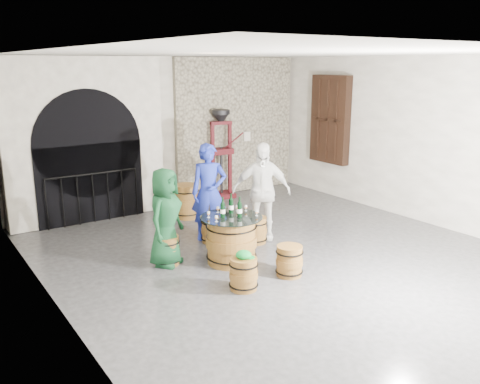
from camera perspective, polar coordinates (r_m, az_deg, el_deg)
ground at (r=8.43m, az=4.29°, el=-7.02°), size 8.00×8.00×0.00m
wall_back at (r=11.35m, az=-8.28°, el=6.75°), size 8.00×0.00×8.00m
wall_left at (r=6.45m, az=-20.57°, el=0.32°), size 0.00×8.00×8.00m
wall_right at (r=10.52m, az=19.65°, el=5.48°), size 0.00×8.00×8.00m
ceiling at (r=7.86m, az=4.74°, el=15.28°), size 8.00×8.00×0.00m
stone_facing_panel at (r=12.19m, az=-0.49°, el=7.40°), size 3.20×0.12×3.18m
arched_opening at (r=10.42m, az=-17.09°, el=5.51°), size 3.10×0.60×3.19m
shuttered_window at (r=11.97m, az=10.06°, el=8.02°), size 0.23×1.10×2.00m
barrel_table at (r=7.97m, az=-0.98°, el=-5.40°), size 0.97×0.97×0.75m
barrel_stool_left at (r=8.03m, az=-8.20°, el=-6.50°), size 0.41×0.41×0.46m
barrel_stool_far at (r=8.92m, az=-3.09°, el=-4.23°), size 0.41×0.41×0.46m
barrel_stool_right at (r=8.89m, az=1.76°, el=-4.28°), size 0.41×0.41×0.46m
barrel_stool_near_right at (r=7.58m, az=5.56°, el=-7.71°), size 0.41×0.41×0.46m
barrel_stool_near_left at (r=7.11m, az=0.40°, el=-9.18°), size 0.41×0.41×0.46m
green_cap at (r=7.00m, az=0.43°, el=-7.07°), size 0.26×0.22×0.12m
person_green at (r=7.86m, az=-8.39°, el=-2.81°), size 0.89×0.83×1.54m
person_blue at (r=8.92m, az=-3.50°, el=-0.02°), size 0.74×0.64×1.72m
person_white at (r=8.94m, az=2.42°, el=0.10°), size 1.07×0.94×1.74m
wine_bottle_left at (r=7.78m, az=-1.96°, el=-1.96°), size 0.08×0.08×0.32m
wine_bottle_center at (r=7.79m, az=-0.05°, el=-1.93°), size 0.08×0.08×0.32m
wine_bottle_right at (r=7.98m, az=-1.01°, el=-1.53°), size 0.08×0.08×0.32m
tasting_glass_a at (r=7.60m, az=-2.68°, el=-3.01°), size 0.05×0.05×0.10m
tasting_glass_b at (r=8.14m, az=0.66°, el=-1.82°), size 0.05×0.05×0.10m
tasting_glass_c at (r=8.06m, az=-2.50°, el=-1.99°), size 0.05×0.05×0.10m
tasting_glass_d at (r=8.13m, az=-0.33°, el=-1.83°), size 0.05×0.05×0.10m
tasting_glass_e at (r=7.88m, az=1.89°, el=-2.37°), size 0.05×0.05×0.10m
tasting_glass_f at (r=7.81m, az=-3.56°, el=-2.54°), size 0.05×0.05×0.10m
side_barrel at (r=10.34m, az=-6.02°, el=-1.04°), size 0.52×0.52×0.69m
corking_press at (r=11.69m, az=-2.12°, el=5.04°), size 0.85×0.53×2.04m
control_box at (r=12.30m, az=0.70°, el=6.29°), size 0.18×0.10×0.22m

